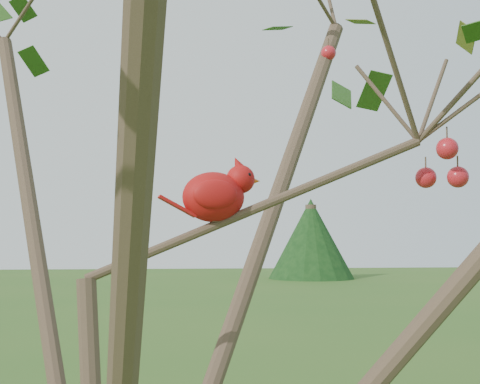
# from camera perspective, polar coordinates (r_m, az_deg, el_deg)

# --- Properties ---
(crabapple_tree) EXTENTS (2.35, 2.05, 2.95)m
(crabapple_tree) POSITION_cam_1_polar(r_m,az_deg,el_deg) (1.11, -9.78, 1.18)
(crabapple_tree) COLOR #403122
(crabapple_tree) RESTS_ON ground
(cardinal) EXTENTS (0.19, 0.11, 0.13)m
(cardinal) POSITION_cam_1_polar(r_m,az_deg,el_deg) (1.21, -2.00, -0.21)
(cardinal) COLOR red
(cardinal) RESTS_ON ground
(distant_trees) EXTENTS (40.60, 13.54, 3.77)m
(distant_trees) POSITION_cam_1_polar(r_m,az_deg,el_deg) (27.43, -10.19, -4.52)
(distant_trees) COLOR #403122
(distant_trees) RESTS_ON ground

